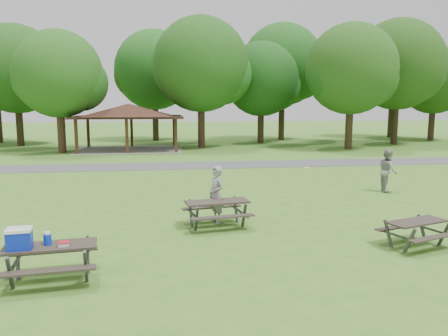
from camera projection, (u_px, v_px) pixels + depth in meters
ground at (209, 232)px, 12.90m from camera, size 160.00×160.00×0.00m
asphalt_path at (185, 166)px, 26.62m from camera, size 120.00×3.20×0.02m
pavilion at (129, 112)px, 35.41m from camera, size 8.60×7.01×3.76m
tree_row_c at (17, 72)px, 38.46m from camera, size 8.19×7.80×10.67m
tree_row_d at (60, 77)px, 32.89m from camera, size 6.93×6.60×9.27m
tree_row_e at (202, 67)px, 36.72m from camera, size 8.40×8.00×11.02m
tree_row_f at (262, 81)px, 41.11m from camera, size 7.35×7.00×9.55m
tree_row_g at (352, 72)px, 35.50m from camera, size 7.77×7.40×10.25m
tree_row_h at (399, 67)px, 39.66m from camera, size 8.61×8.20×11.37m
tree_row_i at (435, 82)px, 44.08m from camera, size 7.14×6.80×9.52m
tree_deep_b at (155, 72)px, 43.99m from camera, size 8.40×8.00×11.13m
tree_deep_c at (283, 67)px, 44.72m from camera, size 8.82×8.40×11.90m
tree_deep_d at (394, 74)px, 48.05m from camera, size 8.40×8.00×11.27m
picnic_table_near at (41, 248)px, 9.14m from camera, size 2.04×1.71×1.31m
picnic_table_middle at (217, 207)px, 13.35m from camera, size 2.13×1.81×0.83m
picnic_table_far at (417, 227)px, 11.50m from camera, size 1.99×1.78×0.72m
frisbee_in_flight at (307, 168)px, 15.90m from camera, size 0.30×0.30×0.02m
frisbee_thrower at (216, 195)px, 13.76m from camera, size 0.65×0.78×1.82m
frisbee_catcher at (388, 171)px, 18.67m from camera, size 0.87×1.02×1.82m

